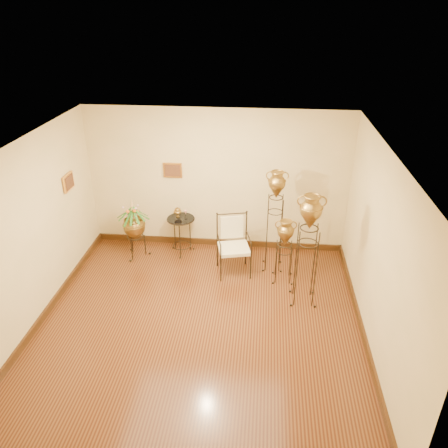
# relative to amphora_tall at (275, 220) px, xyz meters

# --- Properties ---
(ground) EXTENTS (5.00, 5.00, 0.00)m
(ground) POSITION_rel_amphora_tall_xyz_m (-1.12, -1.75, -0.99)
(ground) COLOR #5E3416
(ground) RESTS_ON ground
(room_shell) EXTENTS (5.02, 5.02, 2.81)m
(room_shell) POSITION_rel_amphora_tall_xyz_m (-1.12, -1.74, 0.74)
(room_shell) COLOR beige
(room_shell) RESTS_ON ground
(amphora_tall) EXTENTS (0.50, 0.50, 1.94)m
(amphora_tall) POSITION_rel_amphora_tall_xyz_m (0.00, 0.00, 0.00)
(amphora_tall) COLOR black
(amphora_tall) RESTS_ON ground
(amphora_mid) EXTENTS (0.47, 0.47, 1.94)m
(amphora_mid) POSITION_rel_amphora_tall_xyz_m (0.51, -0.97, -0.01)
(amphora_mid) COLOR black
(amphora_mid) RESTS_ON ground
(amphora_short) EXTENTS (0.45, 0.45, 1.20)m
(amphora_short) POSITION_rel_amphora_tall_xyz_m (0.18, -0.39, -0.39)
(amphora_short) COLOR black
(amphora_short) RESTS_ON ground
(planter_urn) EXTENTS (0.78, 0.78, 1.24)m
(planter_urn) POSITION_rel_amphora_tall_xyz_m (-2.65, 0.16, -0.30)
(planter_urn) COLOR black
(planter_urn) RESTS_ON ground
(armchair) EXTENTS (0.74, 0.71, 1.11)m
(armchair) POSITION_rel_amphora_tall_xyz_m (-0.71, -0.25, -0.43)
(armchair) COLOR black
(armchair) RESTS_ON ground
(side_table) EXTENTS (0.68, 0.68, 0.96)m
(side_table) POSITION_rel_amphora_tall_xyz_m (-1.79, 0.36, -0.59)
(side_table) COLOR black
(side_table) RESTS_ON ground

